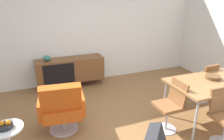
% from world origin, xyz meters
% --- Properties ---
extents(ground_plane, '(8.32, 8.32, 0.00)m').
position_xyz_m(ground_plane, '(0.00, 0.00, 0.00)').
color(ground_plane, olive).
extents(wall_back, '(6.80, 0.12, 2.80)m').
position_xyz_m(wall_back, '(0.00, 2.60, 1.40)').
color(wall_back, white).
rests_on(wall_back, ground_plane).
extents(sideboard, '(1.60, 0.45, 0.72)m').
position_xyz_m(sideboard, '(-0.38, 2.30, 0.44)').
color(sideboard, brown).
rests_on(sideboard, ground_plane).
extents(vase_cobalt, '(0.18, 0.18, 0.13)m').
position_xyz_m(vase_cobalt, '(-0.90, 2.30, 0.78)').
color(vase_cobalt, '#337266').
rests_on(vase_cobalt, sideboard).
extents(dining_table, '(1.60, 0.90, 0.74)m').
position_xyz_m(dining_table, '(1.71, -0.05, 0.70)').
color(dining_table, olive).
rests_on(dining_table, ground_plane).
extents(wooden_bowl_on_table, '(0.26, 0.26, 0.06)m').
position_xyz_m(wooden_bowl_on_table, '(1.76, 0.04, 0.77)').
color(wooden_bowl_on_table, brown).
rests_on(wooden_bowl_on_table, dining_table).
extents(dining_chair_back_right, '(0.43, 0.45, 0.86)m').
position_xyz_m(dining_chair_back_right, '(2.06, 0.51, 0.47)').
color(dining_chair_back_right, brown).
rests_on(dining_chair_back_right, ground_plane).
extents(dining_chair_near_window, '(0.43, 0.40, 0.86)m').
position_xyz_m(dining_chair_near_window, '(0.82, -0.05, 0.47)').
color(dining_chair_near_window, brown).
rests_on(dining_chair_near_window, ground_plane).
extents(dining_chair_front_left, '(0.41, 0.44, 0.86)m').
position_xyz_m(dining_chair_front_left, '(1.36, -0.61, 0.47)').
color(dining_chair_front_left, brown).
rests_on(dining_chair_front_left, ground_plane).
extents(lounge_chair_red, '(0.78, 0.72, 0.95)m').
position_xyz_m(lounge_chair_red, '(-0.85, 0.53, 0.47)').
color(lounge_chair_red, '#D85919').
rests_on(lounge_chair_red, ground_plane).
extents(side_table_round, '(0.44, 0.44, 0.52)m').
position_xyz_m(side_table_round, '(-1.63, 0.15, 0.32)').
color(side_table_round, white).
rests_on(side_table_round, ground_plane).
extents(fruit_bowl, '(0.20, 0.20, 0.11)m').
position_xyz_m(fruit_bowl, '(-1.63, 0.15, 0.56)').
color(fruit_bowl, '#262628').
rests_on(fruit_bowl, side_table_round).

